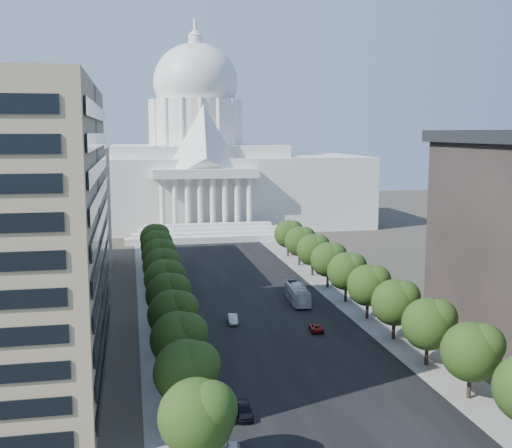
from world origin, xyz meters
TOP-DOWN VIEW (x-y plane):
  - road_asphalt at (0.00, 90.00)m, footprint 30.00×260.00m
  - sidewalk_left at (-19.00, 90.00)m, footprint 8.00×260.00m
  - sidewalk_right at (19.00, 90.00)m, footprint 8.00×260.00m
  - capitol at (0.00, 184.89)m, footprint 120.00×56.00m
  - office_block_left_far at (-48.00, 100.00)m, footprint 38.00×52.00m
  - tree_l_a at (-17.66, 11.81)m, footprint 7.79×7.60m
  - tree_l_b at (-17.66, 23.81)m, footprint 7.79×7.60m
  - tree_l_c at (-17.66, 35.81)m, footprint 7.79×7.60m
  - tree_l_d at (-17.66, 47.81)m, footprint 7.79×7.60m
  - tree_l_e at (-17.66, 59.81)m, footprint 7.79×7.60m
  - tree_l_f at (-17.66, 71.81)m, footprint 7.79×7.60m
  - tree_l_g at (-17.66, 83.81)m, footprint 7.79×7.60m
  - tree_l_h at (-17.66, 95.81)m, footprint 7.79×7.60m
  - tree_l_i at (-17.66, 107.81)m, footprint 7.79×7.60m
  - tree_l_j at (-17.66, 119.81)m, footprint 7.79×7.60m
  - tree_r_b at (18.34, 23.81)m, footprint 7.79×7.60m
  - tree_r_c at (18.34, 35.81)m, footprint 7.79×7.60m
  - tree_r_d at (18.34, 47.81)m, footprint 7.79×7.60m
  - tree_r_e at (18.34, 59.81)m, footprint 7.79×7.60m
  - tree_r_f at (18.34, 71.81)m, footprint 7.79×7.60m
  - tree_r_g at (18.34, 83.81)m, footprint 7.79×7.60m
  - tree_r_h at (18.34, 95.81)m, footprint 7.79×7.60m
  - tree_r_i at (18.34, 107.81)m, footprint 7.79×7.60m
  - tree_r_j at (18.34, 119.81)m, footprint 7.79×7.60m
  - streetlight_b at (19.90, 35.00)m, footprint 2.61×0.44m
  - streetlight_c at (19.90, 60.00)m, footprint 2.61×0.44m
  - streetlight_d at (19.90, 85.00)m, footprint 2.61×0.44m
  - streetlight_e at (19.90, 110.00)m, footprint 2.61×0.44m
  - streetlight_f at (19.90, 135.00)m, footprint 2.61×0.44m
  - car_dark_a at (-11.18, 24.09)m, footprint 2.17×4.94m
  - car_silver at (-6.53, 61.68)m, footprint 1.97×4.74m
  - car_red at (6.74, 54.53)m, footprint 2.67×4.81m
  - car_dark_b at (-13.50, 58.55)m, footprint 2.30×4.77m
  - city_bus at (8.33, 73.31)m, footprint 3.86×13.10m

SIDE VIEW (x-z plane):
  - road_asphalt at x=0.00m, z-range -0.01..0.01m
  - sidewalk_left at x=-19.00m, z-range -0.01..0.01m
  - sidewalk_right at x=19.00m, z-range -0.01..0.01m
  - car_red at x=6.74m, z-range 0.00..1.27m
  - car_dark_b at x=-13.50m, z-range 0.00..1.34m
  - car_silver at x=-6.53m, z-range 0.00..1.53m
  - car_dark_a at x=-11.18m, z-range 0.00..1.65m
  - city_bus at x=8.33m, z-range 0.00..3.60m
  - streetlight_b at x=19.90m, z-range 1.32..10.32m
  - streetlight_c at x=19.90m, z-range 1.32..10.32m
  - streetlight_d at x=19.90m, z-range 1.32..10.32m
  - streetlight_e at x=19.90m, z-range 1.32..10.32m
  - streetlight_f at x=19.90m, z-range 1.32..10.32m
  - tree_l_a at x=-17.66m, z-range 1.47..11.44m
  - tree_l_b at x=-17.66m, z-range 1.47..11.44m
  - tree_l_c at x=-17.66m, z-range 1.47..11.44m
  - tree_l_d at x=-17.66m, z-range 1.47..11.44m
  - tree_l_e at x=-17.66m, z-range 1.47..11.44m
  - tree_l_f at x=-17.66m, z-range 1.47..11.44m
  - tree_l_g at x=-17.66m, z-range 1.47..11.44m
  - tree_l_h at x=-17.66m, z-range 1.47..11.44m
  - tree_l_i at x=-17.66m, z-range 1.47..11.44m
  - tree_l_j at x=-17.66m, z-range 1.47..11.44m
  - tree_r_b at x=18.34m, z-range 1.47..11.44m
  - tree_r_c at x=18.34m, z-range 1.47..11.44m
  - tree_r_d at x=18.34m, z-range 1.47..11.44m
  - tree_r_e at x=18.34m, z-range 1.47..11.44m
  - tree_r_f at x=18.34m, z-range 1.47..11.44m
  - tree_r_g at x=18.34m, z-range 1.47..11.44m
  - tree_r_h at x=18.34m, z-range 1.47..11.44m
  - tree_r_i at x=18.34m, z-range 1.47..11.44m
  - tree_r_j at x=18.34m, z-range 1.47..11.44m
  - office_block_left_far at x=-48.00m, z-range 0.00..30.00m
  - capitol at x=0.00m, z-range -16.49..56.51m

